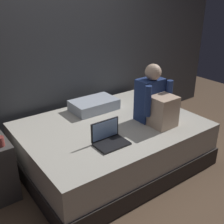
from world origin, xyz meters
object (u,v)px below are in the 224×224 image
pillow (94,105)px  mug (0,142)px  person_sitting (155,101)px  laptop (109,138)px  bed (111,144)px

pillow → mug: 1.28m
pillow → mug: size_ratio=6.22×
person_sitting → mug: person_sitting is taller
laptop → person_sitting: bearing=7.8°
person_sitting → laptop: bearing=-172.2°
laptop → pillow: laptop is taller
person_sitting → pillow: 0.80m
person_sitting → pillow: person_sitting is taller
bed → pillow: pillow is taller
bed → laptop: size_ratio=6.25×
person_sitting → laptop: (-0.70, -0.10, -0.20)m
laptop → mug: size_ratio=3.56×
bed → pillow: size_ratio=3.57×
laptop → pillow: size_ratio=0.57×
person_sitting → laptop: person_sitting is taller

